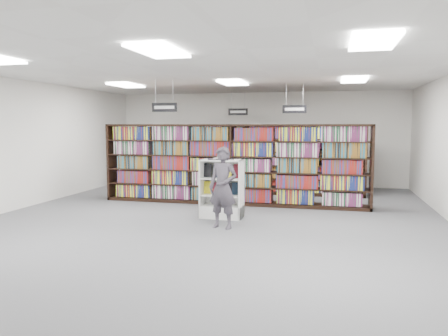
% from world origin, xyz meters
% --- Properties ---
extents(floor, '(12.00, 12.00, 0.00)m').
position_xyz_m(floor, '(0.00, 0.00, 0.00)').
color(floor, '#515156').
rests_on(floor, ground).
extents(ceiling, '(10.00, 12.00, 0.10)m').
position_xyz_m(ceiling, '(0.00, 0.00, 3.20)').
color(ceiling, silver).
rests_on(ceiling, wall_back).
extents(wall_back, '(10.00, 0.10, 3.20)m').
position_xyz_m(wall_back, '(0.00, 6.00, 1.60)').
color(wall_back, white).
rests_on(wall_back, ground).
extents(wall_front, '(10.00, 0.10, 3.20)m').
position_xyz_m(wall_front, '(0.00, -6.00, 1.60)').
color(wall_front, white).
rests_on(wall_front, ground).
extents(wall_left, '(0.10, 12.00, 3.20)m').
position_xyz_m(wall_left, '(-5.00, 0.00, 1.60)').
color(wall_left, white).
rests_on(wall_left, ground).
extents(bookshelf_row_near, '(7.00, 0.60, 2.10)m').
position_xyz_m(bookshelf_row_near, '(0.00, 2.00, 1.05)').
color(bookshelf_row_near, black).
rests_on(bookshelf_row_near, floor).
extents(bookshelf_row_mid, '(7.00, 0.60, 2.10)m').
position_xyz_m(bookshelf_row_mid, '(0.00, 4.00, 1.05)').
color(bookshelf_row_mid, black).
rests_on(bookshelf_row_mid, floor).
extents(bookshelf_row_far, '(7.00, 0.60, 2.10)m').
position_xyz_m(bookshelf_row_far, '(0.00, 5.70, 1.05)').
color(bookshelf_row_far, black).
rests_on(bookshelf_row_far, floor).
extents(aisle_sign_left, '(0.65, 0.02, 0.80)m').
position_xyz_m(aisle_sign_left, '(-1.50, 1.00, 2.53)').
color(aisle_sign_left, '#B2B2B7').
rests_on(aisle_sign_left, ceiling).
extents(aisle_sign_right, '(0.65, 0.02, 0.80)m').
position_xyz_m(aisle_sign_right, '(1.50, 3.00, 2.53)').
color(aisle_sign_right, '#B2B2B7').
rests_on(aisle_sign_right, ceiling).
extents(aisle_sign_center, '(0.65, 0.02, 0.80)m').
position_xyz_m(aisle_sign_center, '(-0.50, 5.00, 2.53)').
color(aisle_sign_center, '#B2B2B7').
rests_on(aisle_sign_center, ceiling).
extents(troffer_front_center, '(0.60, 1.20, 0.04)m').
position_xyz_m(troffer_front_center, '(0.00, -3.00, 3.16)').
color(troffer_front_center, white).
rests_on(troffer_front_center, ceiling).
extents(troffer_front_right, '(0.60, 1.20, 0.04)m').
position_xyz_m(troffer_front_right, '(3.00, -3.00, 3.16)').
color(troffer_front_right, white).
rests_on(troffer_front_right, ceiling).
extents(troffer_back_left, '(0.60, 1.20, 0.04)m').
position_xyz_m(troffer_back_left, '(-3.00, 2.00, 3.16)').
color(troffer_back_left, white).
rests_on(troffer_back_left, ceiling).
extents(troffer_back_center, '(0.60, 1.20, 0.04)m').
position_xyz_m(troffer_back_center, '(0.00, 2.00, 3.16)').
color(troffer_back_center, white).
rests_on(troffer_back_center, ceiling).
extents(troffer_back_right, '(0.60, 1.20, 0.04)m').
position_xyz_m(troffer_back_right, '(3.00, 2.00, 3.16)').
color(troffer_back_right, white).
rests_on(troffer_back_right, ceiling).
extents(endcap_display, '(0.95, 0.49, 1.32)m').
position_xyz_m(endcap_display, '(0.15, 0.26, 0.45)').
color(endcap_display, white).
rests_on(endcap_display, floor).
extents(open_book, '(0.65, 0.50, 0.13)m').
position_xyz_m(open_book, '(0.10, 0.28, 1.35)').
color(open_book, black).
rests_on(open_book, endcap_display).
extents(shopper, '(0.67, 0.52, 1.65)m').
position_xyz_m(shopper, '(0.40, -0.70, 0.82)').
color(shopper, '#454049').
rests_on(shopper, floor).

